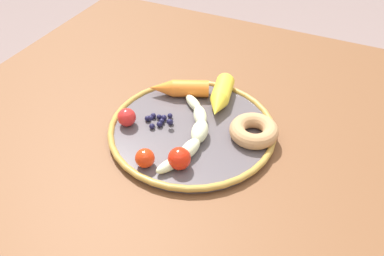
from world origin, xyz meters
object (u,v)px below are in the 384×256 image
Objects in this scene: blueberry_pile at (160,120)px; tomato_near at (179,159)px; banana at (193,132)px; tomato_far at (145,158)px; carrot_orange at (179,88)px; donut at (253,132)px; tomato_mid at (127,117)px; carrot_yellow at (220,97)px; dining_table at (199,161)px; plate at (192,129)px.

tomato_near is at bearing 134.17° from blueberry_pile.
tomato_far is at bearing 67.05° from banana.
carrot_orange is 0.21m from tomato_near.
tomato_near is 1.17× the size of tomato_far.
tomato_far is at bearing 45.52° from donut.
carrot_orange is 0.13m from tomato_mid.
tomato_far is at bearing 21.26° from tomato_near.
carrot_orange is 1.02× the size of carrot_yellow.
dining_table is at bearing -103.31° from tomato_far.
carrot_yellow is at bearing -128.59° from blueberry_pile.
carrot_yellow is at bearing -93.52° from banana.
carrot_yellow is 1.38× the size of donut.
blueberry_pile reaches higher than dining_table.
tomato_mid is (0.05, 0.13, -0.00)m from carrot_orange.
blueberry_pile is (0.17, 0.03, -0.01)m from donut.
tomato_mid reaches higher than tomato_far.
carrot_orange is at bearing -50.57° from plate.
tomato_near reaches higher than banana.
carrot_orange is 3.22× the size of tomato_near.
donut reaches higher than blueberry_pile.
dining_table is 0.16m from carrot_orange.
plate is 8.04× the size of tomato_near.
plate is 0.03m from banana.
dining_table is 0.19m from tomato_mid.
plate is 0.11m from tomato_near.
blueberry_pile is at bearing -6.97° from banana.
blueberry_pile is 1.70× the size of tomato_mid.
blueberry_pile is at bearing 11.12° from plate.
tomato_mid is at bearing 69.88° from carrot_orange.
banana reaches higher than dining_table.
donut is 2.28× the size of tomato_near.
blueberry_pile is (0.08, -0.01, -0.01)m from banana.
banana is 1.80× the size of carrot_orange.
carrot_yellow is 3.14× the size of tomato_near.
tomato_mid is 0.12m from tomato_far.
banana is 0.13m from tomato_mid.
carrot_yellow is at bearing -175.63° from carrot_orange.
carrot_orange reaches higher than dining_table.
tomato_near is (-0.09, 0.18, 0.00)m from carrot_orange.
plate is at bearing 11.17° from donut.
tomato_mid is (0.05, 0.03, 0.01)m from blueberry_pile.
banana is 0.08m from blueberry_pile.
dining_table is at bearing -1.73° from donut.
tomato_near reaches higher than blueberry_pile.
tomato_near is at bearing 54.55° from donut.
tomato_far is at bearing 136.90° from tomato_mid.
carrot_orange is 1.41× the size of donut.
carrot_yellow is at bearing -103.11° from tomato_far.
plate is at bearing -58.87° from banana.
tomato_mid is at bearing 29.34° from dining_table.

